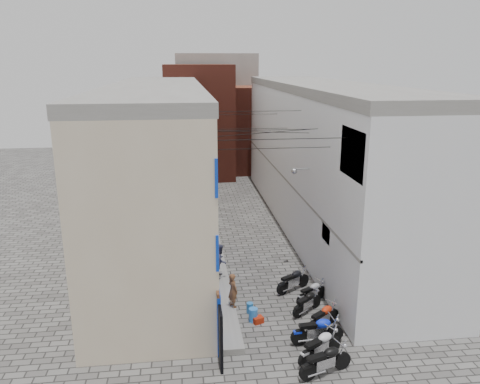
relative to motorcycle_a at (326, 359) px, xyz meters
name	(u,v)px	position (x,y,z in m)	size (l,w,h in m)	color
ground	(288,351)	(-0.94, 1.43, -0.59)	(90.00, 90.00, 0.00)	#504D4B
plinth	(210,229)	(-2.99, 14.43, -0.46)	(0.90, 26.00, 0.25)	gray
building_left	(159,162)	(-5.92, 14.38, 3.91)	(5.10, 27.00, 9.00)	#C2AE92
building_right	(323,157)	(4.06, 14.43, 3.92)	(5.94, 26.00, 9.00)	silver
building_far_brick_left	(199,122)	(-2.94, 29.43, 4.41)	(6.00, 6.00, 10.00)	maroon
building_far_brick_right	(250,129)	(2.06, 31.43, 3.41)	(5.00, 6.00, 8.00)	maroon
building_far_concrete	(216,109)	(-0.94, 35.43, 4.91)	(8.00, 5.00, 11.00)	gray
far_shopfront	(224,169)	(-0.94, 26.63, 0.61)	(2.00, 0.30, 2.40)	black
overhead_wires	(257,128)	(-0.94, 9.08, 6.53)	(5.80, 13.02, 1.32)	black
motorcycle_a	(326,359)	(0.00, 0.00, 0.00)	(0.64, 2.04, 1.18)	black
motorcycle_b	(320,345)	(0.06, 0.83, 0.00)	(0.64, 2.04, 1.18)	silver
motorcycle_c	(317,329)	(0.24, 1.82, 0.00)	(0.65, 2.05, 1.19)	#0E28D9
motorcycle_d	(323,316)	(0.77, 2.78, -0.05)	(0.59, 1.88, 1.09)	red
motorcycle_e	(307,301)	(0.46, 4.05, -0.08)	(0.56, 1.77, 1.02)	black
motorcycle_f	(312,291)	(0.90, 4.91, -0.08)	(0.55, 1.75, 1.01)	#A6A6AA
motorcycle_g	(293,279)	(0.33, 6.05, -0.03)	(0.61, 1.94, 1.12)	black
person_a	(233,290)	(-2.64, 4.50, 0.41)	(0.54, 0.36, 1.49)	brown
person_b	(220,260)	(-2.92, 7.44, 0.48)	(0.80, 0.62, 1.64)	#34364E
water_jug_near	(253,315)	(-1.90, 3.64, -0.30)	(0.37, 0.37, 0.57)	blue
water_jug_far	(250,308)	(-1.94, 4.33, -0.37)	(0.28, 0.28, 0.44)	#246EB8
red_crate	(258,320)	(-1.73, 3.50, -0.46)	(0.41, 0.31, 0.26)	#A7220B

